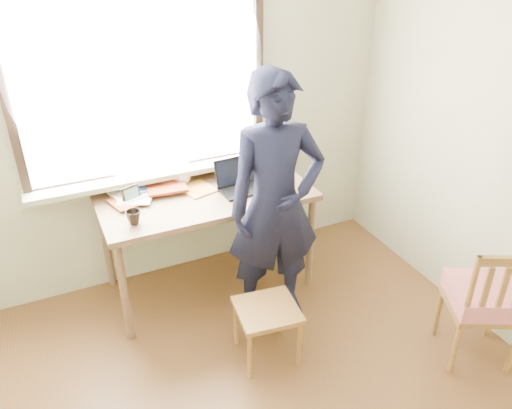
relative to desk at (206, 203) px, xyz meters
name	(u,v)px	position (x,y,z in m)	size (l,w,h in m)	color
room_shell	(285,173)	(-0.12, -1.43, 0.89)	(3.52, 4.02, 2.61)	beige
desk	(206,203)	(0.00, 0.00, 0.00)	(1.56, 0.78, 0.83)	brown
laptop	(239,182)	(0.26, -0.03, 0.14)	(0.34, 0.28, 0.22)	black
mug_white	(182,177)	(-0.10, 0.23, 0.14)	(0.14, 0.14, 0.11)	white
mug_dark	(134,217)	(-0.57, -0.21, 0.13)	(0.10, 0.10, 0.09)	black
mouse	(266,185)	(0.45, -0.10, 0.10)	(0.08, 0.06, 0.03)	black
desk_clutter	(155,191)	(-0.33, 0.15, 0.11)	(0.82, 0.48, 0.05)	white
book_a	(137,191)	(-0.46, 0.22, 0.10)	(0.22, 0.29, 0.03)	white
book_b	(249,169)	(0.45, 0.23, 0.10)	(0.20, 0.27, 0.02)	white
picture_frame	(131,195)	(-0.52, 0.10, 0.14)	(0.14, 0.06, 0.11)	black
work_chair	(267,316)	(0.08, -0.89, -0.41)	(0.43, 0.42, 0.40)	olive
side_chair	(484,298)	(1.33, -1.47, -0.26)	(0.56, 0.55, 0.92)	olive
person	(276,205)	(0.32, -0.51, 0.17)	(0.67, 0.44, 1.83)	black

